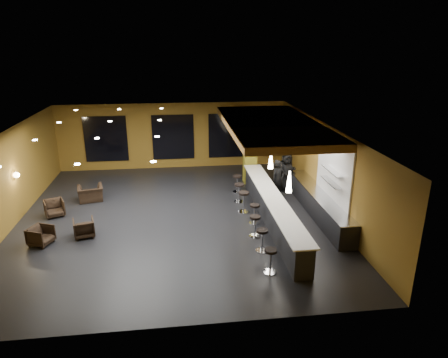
{
  "coord_description": "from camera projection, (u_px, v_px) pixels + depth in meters",
  "views": [
    {
      "loc": [
        0.13,
        -14.56,
        6.6
      ],
      "look_at": [
        2.0,
        0.5,
        1.3
      ],
      "focal_mm": 32.0,
      "sensor_mm": 36.0,
      "label": 1
    }
  ],
  "objects": [
    {
      "name": "bar_stool_0",
      "position": [
        270.0,
        258.0,
        11.81
      ],
      "size": [
        0.39,
        0.39,
        0.78
      ],
      "rotation": [
        0.0,
        0.0,
        -0.1
      ],
      "color": "silver",
      "rests_on": "floor"
    },
    {
      "name": "staff_b",
      "position": [
        286.0,
        171.0,
        18.2
      ],
      "size": [
        1.02,
        0.85,
        1.89
      ],
      "primitive_type": "imported",
      "rotation": [
        0.0,
        0.0,
        0.16
      ],
      "color": "black",
      "rests_on": "floor"
    },
    {
      "name": "window_center",
      "position": [
        173.0,
        137.0,
        21.28
      ],
      "size": [
        2.2,
        0.06,
        2.4
      ],
      "primitive_type": "cube",
      "color": "black",
      "rests_on": "wall_back"
    },
    {
      "name": "wall_shelf_upper",
      "position": [
        333.0,
        171.0,
        14.68
      ],
      "size": [
        0.3,
        1.5,
        0.03
      ],
      "primitive_type": "cube",
      "color": "silver",
      "rests_on": "wall_right"
    },
    {
      "name": "staff_a",
      "position": [
        278.0,
        180.0,
        17.24
      ],
      "size": [
        0.76,
        0.65,
        1.76
      ],
      "primitive_type": "imported",
      "rotation": [
        0.0,
        0.0,
        0.43
      ],
      "color": "black",
      "rests_on": "floor"
    },
    {
      "name": "wall_back",
      "position": [
        173.0,
        136.0,
        21.37
      ],
      "size": [
        12.0,
        0.1,
        3.5
      ],
      "primitive_type": "cube",
      "color": "brown",
      "rests_on": "floor"
    },
    {
      "name": "bar_stool_1",
      "position": [
        262.0,
        237.0,
        13.02
      ],
      "size": [
        0.4,
        0.4,
        0.78
      ],
      "rotation": [
        0.0,
        0.0,
        0.33
      ],
      "color": "silver",
      "rests_on": "floor"
    },
    {
      "name": "prep_top",
      "position": [
        319.0,
        193.0,
        15.7
      ],
      "size": [
        0.72,
        6.0,
        0.03
      ],
      "primitive_type": "cube",
      "color": "silver",
      "rests_on": "prep_counter"
    },
    {
      "name": "wall_sconce",
      "position": [
        16.0,
        175.0,
        15.0
      ],
      "size": [
        0.22,
        0.22,
        0.22
      ],
      "primitive_type": "sphere",
      "color": "#FFE5B2",
      "rests_on": "wall_left"
    },
    {
      "name": "armchair_a",
      "position": [
        41.0,
        236.0,
        13.53
      ],
      "size": [
        0.91,
        0.9,
        0.64
      ],
      "primitive_type": "imported",
      "rotation": [
        0.0,
        0.0,
        1.18
      ],
      "color": "black",
      "rests_on": "floor"
    },
    {
      "name": "bar_stool_3",
      "position": [
        255.0,
        211.0,
        15.03
      ],
      "size": [
        0.39,
        0.39,
        0.76
      ],
      "rotation": [
        0.0,
        0.0,
        0.0
      ],
      "color": "silver",
      "rests_on": "floor"
    },
    {
      "name": "staff_c",
      "position": [
        286.0,
        172.0,
        18.23
      ],
      "size": [
        1.02,
        0.86,
        1.78
      ],
      "primitive_type": "imported",
      "rotation": [
        0.0,
        0.0,
        0.4
      ],
      "color": "black",
      "rests_on": "floor"
    },
    {
      "name": "tile_backsplash",
      "position": [
        334.0,
        170.0,
        14.9
      ],
      "size": [
        0.06,
        3.2,
        2.4
      ],
      "primitive_type": "cube",
      "color": "white",
      "rests_on": "wall_right"
    },
    {
      "name": "wall_shelf_lower",
      "position": [
        331.0,
        182.0,
        14.83
      ],
      "size": [
        0.3,
        1.5,
        0.03
      ],
      "primitive_type": "cube",
      "color": "silver",
      "rests_on": "wall_right"
    },
    {
      "name": "ceiling",
      "position": [
        172.0,
        128.0,
        14.63
      ],
      "size": [
        12.0,
        13.0,
        0.1
      ],
      "primitive_type": "cube",
      "color": "black"
    },
    {
      "name": "pendant_0",
      "position": [
        289.0,
        182.0,
        12.64
      ],
      "size": [
        0.2,
        0.2,
        0.7
      ],
      "primitive_type": "cone",
      "color": "white",
      "rests_on": "wood_soffit"
    },
    {
      "name": "bar_stool_4",
      "position": [
        244.0,
        199.0,
        15.99
      ],
      "size": [
        0.44,
        0.44,
        0.87
      ],
      "rotation": [
        0.0,
        0.0,
        -0.03
      ],
      "color": "silver",
      "rests_on": "floor"
    },
    {
      "name": "armchair_b",
      "position": [
        84.0,
        228.0,
        14.09
      ],
      "size": [
        0.85,
        0.86,
        0.65
      ],
      "primitive_type": "imported",
      "rotation": [
        0.0,
        0.0,
        3.4
      ],
      "color": "black",
      "rests_on": "floor"
    },
    {
      "name": "wood_soffit",
      "position": [
        272.0,
        125.0,
        16.1
      ],
      "size": [
        3.6,
        8.0,
        0.28
      ],
      "primitive_type": "cube",
      "color": "olive",
      "rests_on": "ceiling"
    },
    {
      "name": "pendant_1",
      "position": [
        271.0,
        160.0,
        14.99
      ],
      "size": [
        0.2,
        0.2,
        0.7
      ],
      "primitive_type": "cone",
      "color": "white",
      "rests_on": "wood_soffit"
    },
    {
      "name": "prep_counter",
      "position": [
        318.0,
        204.0,
        15.85
      ],
      "size": [
        0.7,
        6.0,
        0.86
      ],
      "primitive_type": "cube",
      "color": "black",
      "rests_on": "floor"
    },
    {
      "name": "pendant_2",
      "position": [
        257.0,
        143.0,
        17.33
      ],
      "size": [
        0.2,
        0.2,
        0.7
      ],
      "primitive_type": "cone",
      "color": "white",
      "rests_on": "wood_soffit"
    },
    {
      "name": "floor",
      "position": [
        176.0,
        217.0,
        15.82
      ],
      "size": [
        12.0,
        13.0,
        0.1
      ],
      "primitive_type": "cube",
      "color": "black",
      "rests_on": "ground"
    },
    {
      "name": "bar_stool_5",
      "position": [
        239.0,
        191.0,
        17.0
      ],
      "size": [
        0.42,
        0.42,
        0.83
      ],
      "rotation": [
        0.0,
        0.0,
        0.14
      ],
      "color": "silver",
      "rests_on": "floor"
    },
    {
      "name": "wall_right",
      "position": [
        326.0,
        168.0,
        15.93
      ],
      "size": [
        0.1,
        13.0,
        3.5
      ],
      "primitive_type": "cube",
      "color": "brown",
      "rests_on": "floor"
    },
    {
      "name": "window_right",
      "position": [
        229.0,
        136.0,
        21.63
      ],
      "size": [
        2.2,
        0.06,
        2.4
      ],
      "primitive_type": "cube",
      "color": "black",
      "rests_on": "wall_back"
    },
    {
      "name": "bar_top",
      "position": [
        273.0,
        197.0,
        14.95
      ],
      "size": [
        0.78,
        8.1,
        0.05
      ],
      "primitive_type": "cube",
      "color": "silver",
      "rests_on": "bar_counter"
    },
    {
      "name": "armchair_d",
      "position": [
        91.0,
        193.0,
        17.22
      ],
      "size": [
        1.2,
        1.1,
        0.67
      ],
      "primitive_type": "imported",
      "rotation": [
        0.0,
        0.0,
        3.37
      ],
      "color": "black",
      "rests_on": "floor"
    },
    {
      "name": "bar_stool_6",
      "position": [
        237.0,
        182.0,
        18.13
      ],
      "size": [
        0.41,
        0.41,
        0.8
      ],
      "rotation": [
        0.0,
        0.0,
        -0.21
      ],
      "color": "silver",
      "rests_on": "floor"
    },
    {
      "name": "bar_counter",
      "position": [
        272.0,
        210.0,
        15.13
      ],
      "size": [
        0.6,
        8.0,
        1.0
      ],
      "primitive_type": "cube",
      "color": "black",
      "rests_on": "floor"
    },
    {
      "name": "bar_stool_2",
      "position": [
        255.0,
        224.0,
        13.99
      ],
      "size": [
        0.4,
        0.4,
        0.8
      ],
      "rotation": [
        0.0,
        0.0,
        0.2
      ],
      "color": "silver",
      "rests_on": "floor"
    },
    {
      "name": "wall_front",
      "position": [
        175.0,
        265.0,
        9.09
      ],
      "size": [
        12.0,
        0.1,
        3.5
      ],
      "primitive_type": "cube",
      "color": "brown",
      "rests_on": "floor"
    },
    {
      "name": "armchair_c",
      "position": [
        54.0,
        208.0,
        15.73
      ],
      "size": [
        0.94,
        0.95,
        0.66
      ],
      "primitive_type": "imported",
      "rotation": [
        0.0,
        0.0,
        0.4
      ],
      "color": "black",
      "rests_on": "floor"
    },
    {
      "name": "column",
      "position": [
        250.0,
        147.0,
        19.03
      ],
      "size": [
        0.6,
        0.6,
        3.5
      ],
      "primitive_type": "cube",
      "color": "olive",
      "rests_on": "floor"
    },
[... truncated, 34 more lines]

